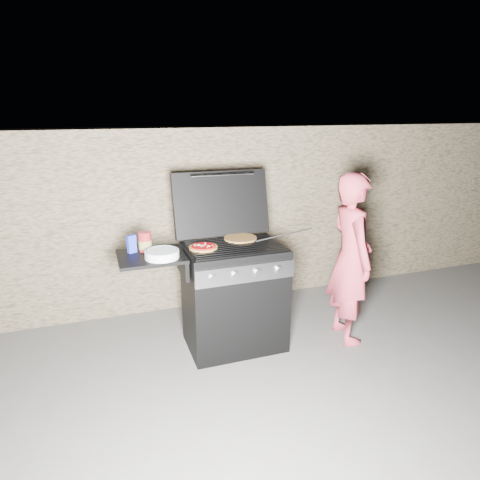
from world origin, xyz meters
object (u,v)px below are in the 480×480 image
object	(u,v)px
pizza_topped	(203,247)
person	(350,259)
gas_grill	(206,301)
sauce_jar	(145,241)

from	to	relation	value
pizza_topped	person	world-z (taller)	person
pizza_topped	person	distance (m)	1.27
gas_grill	person	bearing A→B (deg)	-8.93
gas_grill	sauce_jar	xyz separation A→B (m)	(-0.45, 0.12, 0.52)
pizza_topped	gas_grill	bearing A→B (deg)	-29.41
gas_grill	sauce_jar	distance (m)	0.70
sauce_jar	person	bearing A→B (deg)	-10.42
sauce_jar	person	xyz separation A→B (m)	(1.68, -0.31, -0.24)
pizza_topped	person	bearing A→B (deg)	-9.07
pizza_topped	sauce_jar	distance (m)	0.46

